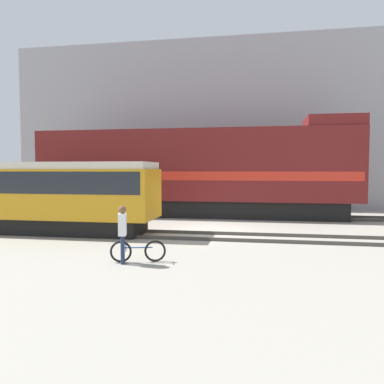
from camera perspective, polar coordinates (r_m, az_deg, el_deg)
The scene contains 8 objects.
ground_plane at distance 17.00m, azimuth 3.01°, elevation -5.97°, with size 120.00×120.00×0.00m, color #9E998C.
track_near at distance 15.41m, azimuth 2.28°, elevation -6.68°, with size 60.00×1.50×0.14m.
track_far at distance 22.21m, azimuth 4.68°, elevation -3.58°, with size 60.00×1.51×0.14m.
building_backdrop at distance 30.10m, azimuth 6.15°, elevation 9.73°, with size 32.82×6.00×12.18m.
freight_locomotive at distance 22.25m, azimuth 0.59°, elevation 3.13°, with size 18.73×3.04×5.68m.
streetcar at distance 17.55m, azimuth -20.83°, elevation -0.08°, with size 9.44×2.54×3.09m.
bicycle at distance 11.48m, azimuth -8.22°, elevation -8.92°, with size 1.63×0.60×0.71m.
person at distance 11.23m, azimuth -10.56°, elevation -5.49°, with size 0.31×0.41×1.72m.
Camera 1 is at (2.03, -16.65, 2.78)m, focal length 35.00 mm.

